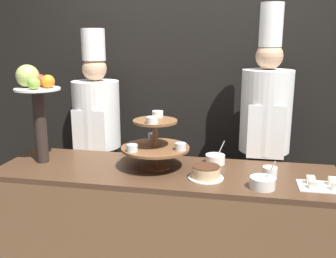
# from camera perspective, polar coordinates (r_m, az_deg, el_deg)

# --- Properties ---
(wall_back) EXTENTS (10.00, 0.06, 2.80)m
(wall_back) POSITION_cam_1_polar(r_m,az_deg,el_deg) (3.16, 2.73, 7.78)
(wall_back) COLOR black
(wall_back) RESTS_ON ground_plane
(buffet_counter) EXTENTS (2.20, 0.63, 0.89)m
(buffet_counter) POSITION_cam_1_polar(r_m,az_deg,el_deg) (2.62, -0.44, -15.48)
(buffet_counter) COLOR brown
(buffet_counter) RESTS_ON ground_plane
(tiered_stand) EXTENTS (0.45, 0.45, 0.36)m
(tiered_stand) POSITION_cam_1_polar(r_m,az_deg,el_deg) (2.42, -1.95, -2.00)
(tiered_stand) COLOR brown
(tiered_stand) RESTS_ON buffet_counter
(fruit_pedestal) EXTENTS (0.30, 0.30, 0.66)m
(fruit_pedestal) POSITION_cam_1_polar(r_m,az_deg,el_deg) (2.65, -19.52, 4.77)
(fruit_pedestal) COLOR #2D231E
(fruit_pedestal) RESTS_ON buffet_counter
(cake_round) EXTENTS (0.21, 0.21, 0.08)m
(cake_round) POSITION_cam_1_polar(r_m,az_deg,el_deg) (2.29, 5.80, -6.62)
(cake_round) COLOR white
(cake_round) RESTS_ON buffet_counter
(cup_white) EXTENTS (0.09, 0.09, 0.07)m
(cup_white) POSITION_cam_1_polar(r_m,az_deg,el_deg) (2.36, 15.23, -6.47)
(cup_white) COLOR white
(cup_white) RESTS_ON buffet_counter
(cake_square_tray) EXTENTS (0.27, 0.19, 0.05)m
(cake_square_tray) POSITION_cam_1_polar(r_m,az_deg,el_deg) (2.33, 22.50, -7.84)
(cake_square_tray) COLOR white
(cake_square_tray) RESTS_ON buffet_counter
(serving_bowl_near) EXTENTS (0.14, 0.14, 0.17)m
(serving_bowl_near) POSITION_cam_1_polar(r_m,az_deg,el_deg) (2.21, 14.21, -7.94)
(serving_bowl_near) COLOR white
(serving_bowl_near) RESTS_ON buffet_counter
(serving_bowl_far) EXTENTS (0.13, 0.13, 0.16)m
(serving_bowl_far) POSITION_cam_1_polar(r_m,az_deg,el_deg) (2.57, 7.20, -4.55)
(serving_bowl_far) COLOR white
(serving_bowl_far) RESTS_ON buffet_counter
(chef_left) EXTENTS (0.37, 0.37, 1.80)m
(chef_left) POSITION_cam_1_polar(r_m,az_deg,el_deg) (3.06, -10.73, -0.63)
(chef_left) COLOR #38332D
(chef_left) RESTS_ON ground_plane
(chef_center_left) EXTENTS (0.36, 0.36, 1.96)m
(chef_center_left) POSITION_cam_1_polar(r_m,az_deg,el_deg) (2.83, 14.51, -0.55)
(chef_center_left) COLOR #28282D
(chef_center_left) RESTS_ON ground_plane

